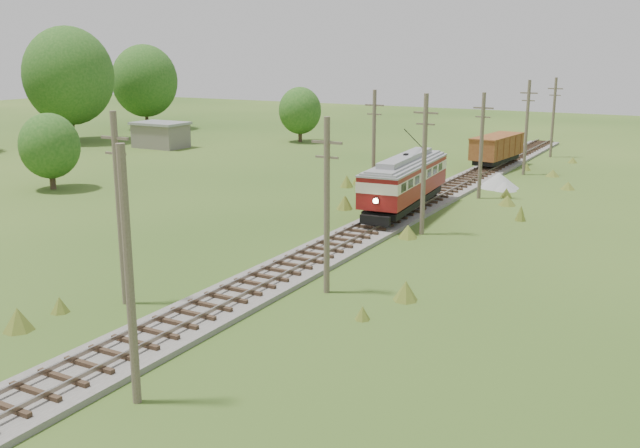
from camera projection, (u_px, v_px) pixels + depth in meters
The scene contains 17 objects.
railbed_main at pixel (395, 217), 50.15m from camera, with size 3.60×96.00×0.57m.
streetcar at pixel (405, 178), 51.04m from camera, with size 3.96×12.57×5.69m.
gondola at pixel (497, 148), 71.39m from camera, with size 3.46×8.48×2.74m.
gravel_pile at pixel (500, 181), 61.35m from camera, with size 3.59×3.81×1.31m.
utility_pole_r_1 at pixel (129, 279), 23.09m from camera, with size 0.30×0.30×8.80m.
utility_pole_r_2 at pixel (327, 205), 34.01m from camera, with size 1.60×0.30×8.60m.
utility_pole_r_3 at pixel (424, 163), 45.03m from camera, with size 1.60×0.30×9.00m.
utility_pole_r_4 at pixel (481, 145), 56.21m from camera, with size 1.60×0.30×8.40m.
utility_pole_r_5 at pixel (527, 127), 66.98m from camera, with size 1.60×0.30×8.90m.
utility_pole_r_6 at pixel (553, 117), 78.12m from camera, with size 1.60×0.30×8.70m.
utility_pole_l_a at pixel (119, 208), 32.44m from camera, with size 1.60×0.30×9.00m.
utility_pole_l_b at pixel (374, 143), 56.36m from camera, with size 1.60×0.30×8.60m.
tree_left_4 at pixel (69, 76), 90.76m from camera, with size 11.34×11.34×14.61m.
tree_left_5 at pixel (145, 81), 105.57m from camera, with size 9.66×9.66×12.44m.
tree_mid_a at pixel (300, 111), 91.33m from camera, with size 5.46×5.46×7.03m.
tree_mid_c at pixel (50, 146), 60.15m from camera, with size 5.04×5.04×6.49m.
shed at pixel (161, 135), 86.59m from camera, with size 6.40×4.40×3.10m.
Camera 1 is at (19.26, -11.18, 11.62)m, focal length 40.00 mm.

